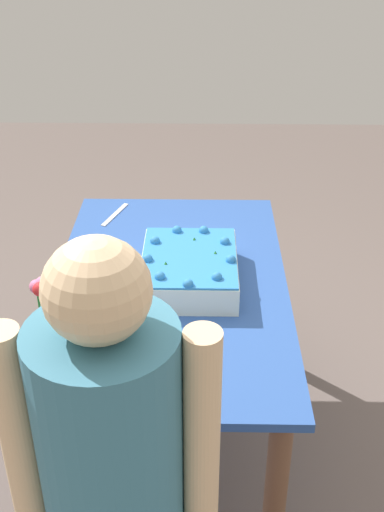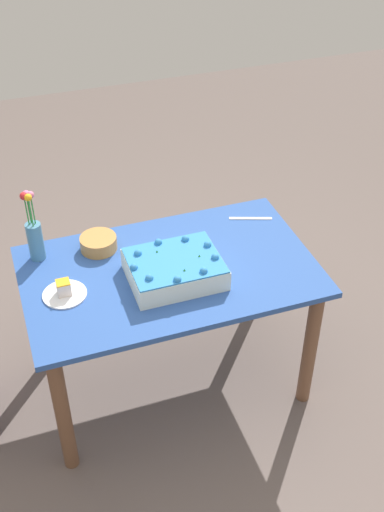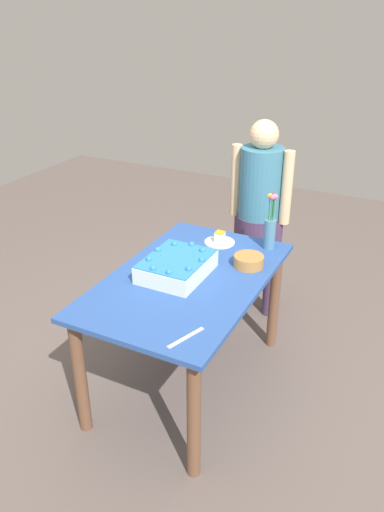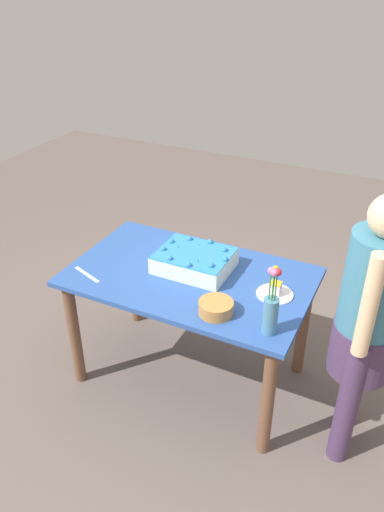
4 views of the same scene
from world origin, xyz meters
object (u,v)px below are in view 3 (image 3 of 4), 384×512
flower_vase (270,228)px  person_standing (259,209)px  sheet_cake (177,266)px  fruit_bowl (249,261)px  cake_knife (186,338)px  serving_plate_with_slice (220,240)px

flower_vase → person_standing: 0.48m
flower_vase → sheet_cake: bearing=147.8°
fruit_bowl → sheet_cake: bearing=130.2°
sheet_cake → person_standing: size_ratio=0.28×
fruit_bowl → flower_vase: bearing=-5.1°
cake_knife → person_standing: person_standing is taller
serving_plate_with_slice → flower_vase: size_ratio=0.54×
fruit_bowl → person_standing: size_ratio=0.12×
fruit_bowl → person_standing: person_standing is taller
sheet_cake → serving_plate_with_slice: sheet_cake is taller
sheet_cake → serving_plate_with_slice: (0.50, -0.05, -0.03)m
person_standing → sheet_cake: bearing=-8.1°
sheet_cake → person_standing: 1.01m
serving_plate_with_slice → cake_knife: 1.07m
fruit_bowl → person_standing: 0.74m
flower_vase → serving_plate_with_slice: bearing=102.7°
sheet_cake → cake_knife: bearing=-147.7°
flower_vase → person_standing: size_ratio=0.25×
serving_plate_with_slice → cake_knife: size_ratio=0.89×
flower_vase → person_standing: bearing=27.7°
serving_plate_with_slice → flower_vase: (0.07, -0.31, 0.12)m
cake_knife → fruit_bowl: size_ratio=1.25×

